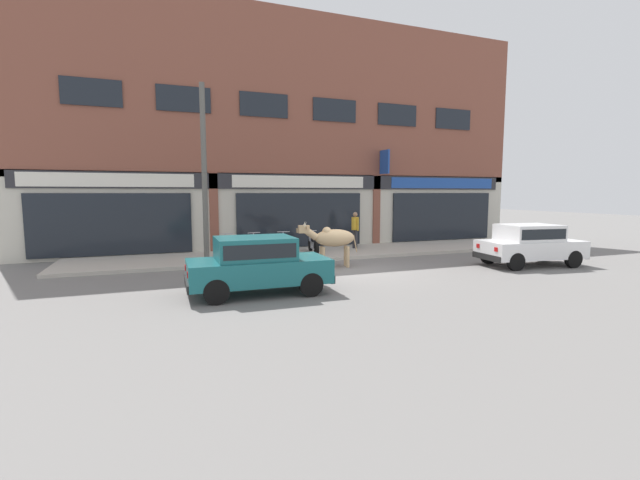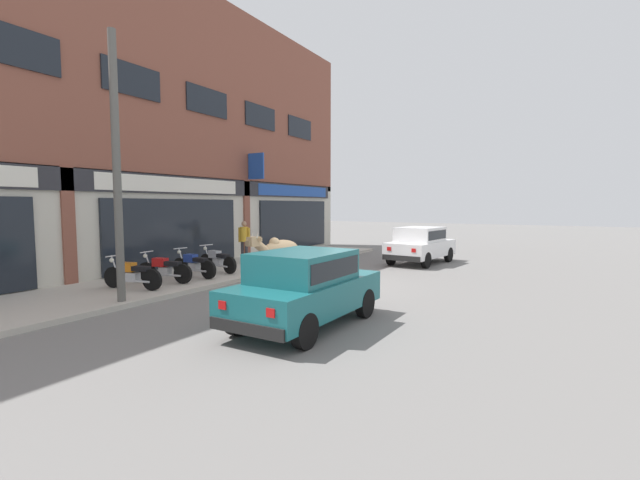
# 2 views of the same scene
# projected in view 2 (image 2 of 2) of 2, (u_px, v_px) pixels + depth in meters

# --- Properties ---
(ground_plane) EXTENTS (90.00, 90.00, 0.00)m
(ground_plane) POSITION_uv_depth(u_px,v_px,m) (315.00, 285.00, 12.51)
(ground_plane) COLOR slate
(sidewalk) EXTENTS (19.00, 3.55, 0.12)m
(sidewalk) POSITION_uv_depth(u_px,v_px,m) (214.00, 272.00, 14.49)
(sidewalk) COLOR #B7AFA3
(sidewalk) RESTS_ON ground
(shop_building) EXTENTS (23.00, 1.40, 10.45)m
(shop_building) POSITION_uv_depth(u_px,v_px,m) (169.00, 128.00, 15.10)
(shop_building) COLOR brown
(shop_building) RESTS_ON ground
(cow) EXTENTS (2.14, 0.73, 1.61)m
(cow) POSITION_uv_depth(u_px,v_px,m) (279.00, 251.00, 12.48)
(cow) COLOR tan
(cow) RESTS_ON ground
(car_0) EXTENTS (3.75, 2.02, 1.46)m
(car_0) POSITION_uv_depth(u_px,v_px,m) (420.00, 243.00, 17.08)
(car_0) COLOR black
(car_0) RESTS_ON ground
(car_1) EXTENTS (3.64, 1.67, 1.46)m
(car_1) POSITION_uv_depth(u_px,v_px,m) (305.00, 285.00, 8.20)
(car_1) COLOR black
(car_1) RESTS_ON ground
(motorcycle_0) EXTENTS (0.61, 1.79, 0.88)m
(motorcycle_0) POSITION_uv_depth(u_px,v_px,m) (132.00, 275.00, 11.25)
(motorcycle_0) COLOR black
(motorcycle_0) RESTS_ON sidewalk
(motorcycle_1) EXTENTS (0.60, 1.80, 0.88)m
(motorcycle_1) POSITION_uv_depth(u_px,v_px,m) (164.00, 269.00, 12.21)
(motorcycle_1) COLOR black
(motorcycle_1) RESTS_ON sidewalk
(motorcycle_2) EXTENTS (0.52, 1.81, 0.88)m
(motorcycle_2) POSITION_uv_depth(u_px,v_px,m) (194.00, 265.00, 13.11)
(motorcycle_2) COLOR black
(motorcycle_2) RESTS_ON sidewalk
(motorcycle_3) EXTENTS (0.59, 1.80, 0.88)m
(motorcycle_3) POSITION_uv_depth(u_px,v_px,m) (217.00, 260.00, 14.14)
(motorcycle_3) COLOR black
(motorcycle_3) RESTS_ON sidewalk
(pedestrian) EXTENTS (0.32, 0.49, 1.60)m
(pedestrian) POSITION_uv_depth(u_px,v_px,m) (244.00, 237.00, 16.37)
(pedestrian) COLOR #2D2D33
(pedestrian) RESTS_ON sidewalk
(utility_pole) EXTENTS (0.18, 0.18, 6.07)m
(utility_pole) POSITION_uv_depth(u_px,v_px,m) (117.00, 168.00, 9.60)
(utility_pole) COLOR #595651
(utility_pole) RESTS_ON sidewalk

